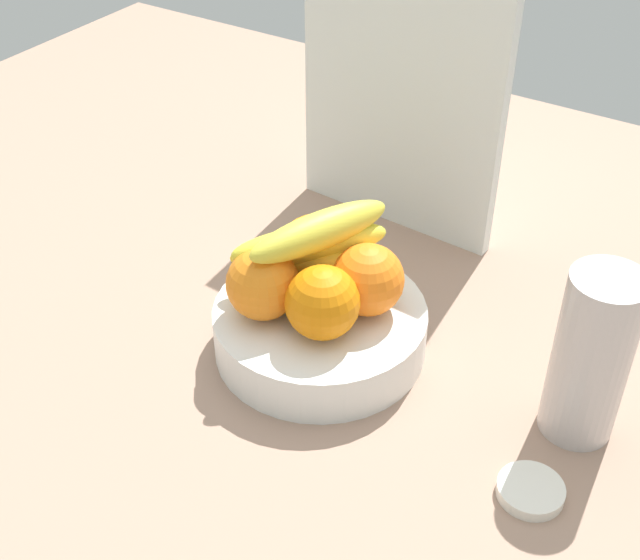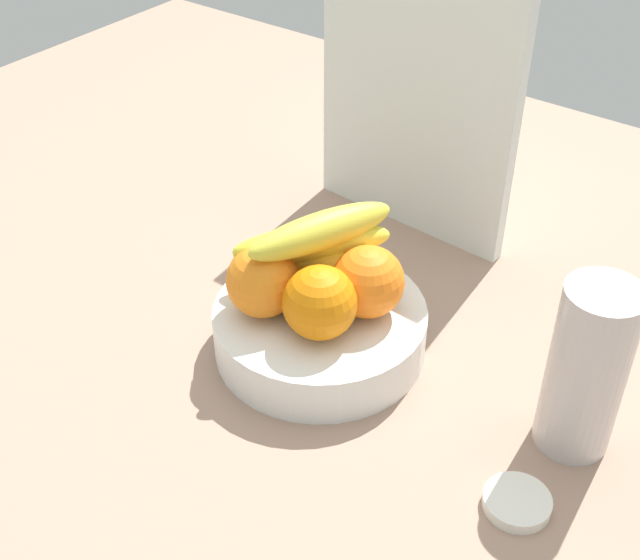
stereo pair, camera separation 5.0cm
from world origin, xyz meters
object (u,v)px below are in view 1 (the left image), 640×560
orange_front_left (322,303)px  orange_center (314,249)px  fruit_bowl (320,329)px  jar_lid (531,491)px  orange_back_left (263,284)px  banana_bunch (312,254)px  orange_front_right (368,279)px  thermos_tumbler (591,357)px  cutting_board (400,95)px

orange_front_left → orange_center: (-5.78, 7.41, 0.00)cm
fruit_bowl → orange_center: bearing=129.0°
orange_front_left → jar_lid: 26.83cm
orange_front_left → orange_back_left: same height
banana_bunch → jar_lid: size_ratio=2.81×
orange_back_left → fruit_bowl: bearing=37.1°
orange_center → orange_back_left: same height
orange_front_right → thermos_tumbler: (23.61, 0.96, -0.16)cm
orange_front_left → orange_back_left: size_ratio=1.00×
orange_front_right → jar_lid: orange_front_right is taller
fruit_bowl → orange_center: size_ratio=2.98×
fruit_bowl → orange_front_right: bearing=35.7°
fruit_bowl → cutting_board: cutting_board is taller
fruit_bowl → orange_back_left: 8.93cm
orange_front_right → thermos_tumbler: bearing=2.3°
cutting_board → jar_lid: (33.06, -34.44, -17.40)cm
orange_front_right → orange_back_left: size_ratio=1.00×
orange_back_left → jar_lid: (31.99, -3.15, -8.77)cm
orange_center → orange_front_left: bearing=-52.1°
thermos_tumbler → orange_front_right: bearing=-177.7°
cutting_board → jar_lid: bearing=-42.3°
orange_center → fruit_bowl: bearing=-51.0°
orange_center → orange_back_left: 8.18cm
orange_center → orange_back_left: bearing=-98.0°
fruit_bowl → orange_back_left: size_ratio=2.98×
orange_center → jar_lid: bearing=-20.0°
orange_front_left → orange_center: size_ratio=1.00×
orange_front_left → banana_bunch: banana_bunch is taller
cutting_board → thermos_tumbler: 42.05cm
banana_bunch → thermos_tumbler: (29.96, 1.91, -1.56)cm
orange_front_right → jar_lid: 26.56cm
orange_center → thermos_tumbler: size_ratio=0.42×
thermos_tumbler → orange_front_left: bearing=-165.0°
orange_front_left → jar_lid: size_ratio=1.25×
orange_front_right → thermos_tumbler: 23.63cm
orange_back_left → banana_bunch: size_ratio=0.44×
jar_lid → orange_center: bearing=160.0°
banana_bunch → thermos_tumbler: bearing=3.6°
fruit_bowl → jar_lid: (27.22, -6.76, -2.14)cm
fruit_bowl → orange_front_right: size_ratio=2.98×
banana_bunch → jar_lid: (29.46, -8.76, -10.18)cm
orange_front_left → orange_back_left: (-6.93, -0.69, 0.00)cm
orange_back_left → cutting_board: size_ratio=0.22×
orange_front_right → banana_bunch: size_ratio=0.44×
orange_center → thermos_tumbler: bearing=-1.1°
banana_bunch → cutting_board: 26.91cm
orange_front_left → orange_back_left: 6.96cm
thermos_tumbler → orange_back_left: bearing=-167.0°
orange_front_right → thermos_tumbler: size_ratio=0.42×
banana_bunch → orange_center: bearing=119.2°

